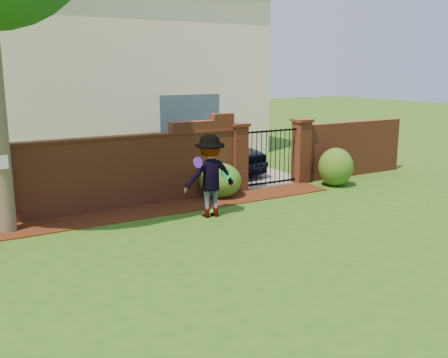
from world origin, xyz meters
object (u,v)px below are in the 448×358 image
man (210,176)px  frisbee_purple (198,162)px  frisbee_green (226,174)px  car (212,149)px

man → frisbee_purple: size_ratio=7.71×
frisbee_purple → frisbee_green: bearing=2.1°
car → frisbee_purple: (-2.86, -4.51, 0.55)m
car → frisbee_purple: 5.37m
man → car: bearing=-111.4°
car → man: size_ratio=2.42×
car → man: 5.00m
car → frisbee_purple: car is taller
man → frisbee_purple: bearing=30.9°
man → frisbee_green: bearing=165.1°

